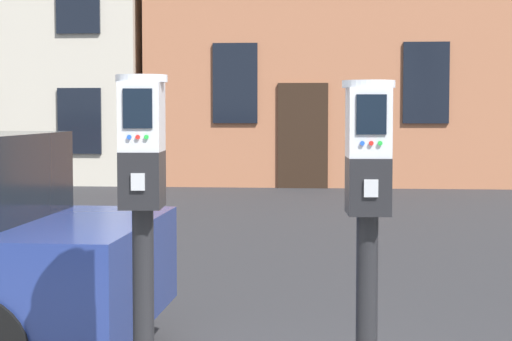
% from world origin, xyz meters
% --- Properties ---
extents(parking_meter_near_kerb, '(0.23, 0.26, 1.57)m').
position_xyz_m(parking_meter_near_kerb, '(-0.28, -0.11, 1.22)').
color(parking_meter_near_kerb, black).
rests_on(parking_meter_near_kerb, sidewalk_slab).
extents(parking_meter_twin_adjacent, '(0.23, 0.26, 1.54)m').
position_xyz_m(parking_meter_twin_adjacent, '(0.66, -0.11, 1.20)').
color(parking_meter_twin_adjacent, black).
rests_on(parking_meter_twin_adjacent, sidewalk_slab).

